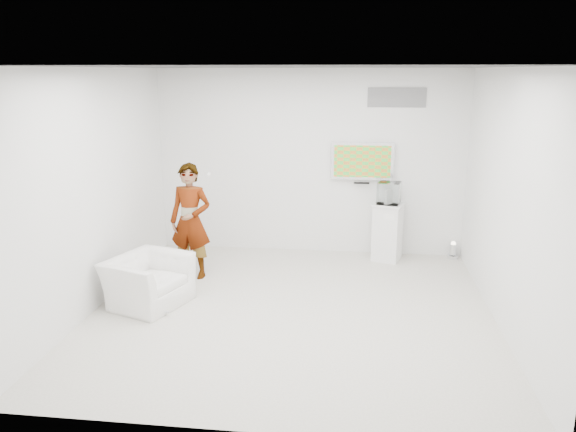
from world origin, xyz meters
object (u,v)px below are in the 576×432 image
object	(u,v)px
tv	(362,161)
armchair	(148,281)
floor_uplight	(453,250)
person	(191,221)
pedestal	(387,232)

from	to	relation	value
tv	armchair	xyz separation A→B (m)	(-2.73, -2.46, -1.23)
tv	floor_uplight	world-z (taller)	tv
tv	floor_uplight	bearing A→B (deg)	-3.65
person	pedestal	size ratio (longest dim) A/B	1.81
tv	person	bearing A→B (deg)	-150.41
pedestal	tv	bearing A→B (deg)	146.81
floor_uplight	armchair	bearing A→B (deg)	-150.85
pedestal	floor_uplight	size ratio (longest dim) A/B	3.44
armchair	floor_uplight	bearing A→B (deg)	-40.69
pedestal	floor_uplight	bearing A→B (deg)	9.90
armchair	person	bearing A→B (deg)	5.57
tv	floor_uplight	size ratio (longest dim) A/B	3.70
person	armchair	size ratio (longest dim) A/B	1.73
pedestal	floor_uplight	world-z (taller)	pedestal
person	pedestal	world-z (taller)	person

